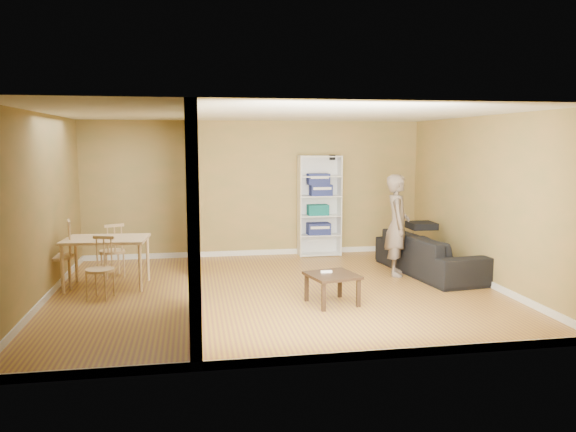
{
  "coord_description": "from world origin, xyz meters",
  "views": [
    {
      "loc": [
        -1.2,
        -7.99,
        2.2
      ],
      "look_at": [
        0.2,
        0.2,
        1.1
      ],
      "focal_mm": 35.0,
      "sensor_mm": 36.0,
      "label": 1
    }
  ],
  "objects_px": {
    "person": "(398,216)",
    "chair_far": "(112,250)",
    "chair_near": "(100,268)",
    "bookshelf": "(319,205)",
    "chair_left": "(57,255)",
    "coffee_table": "(332,279)",
    "sofa": "(430,248)",
    "dining_table": "(106,243)"
  },
  "relations": [
    {
      "from": "chair_near",
      "to": "bookshelf",
      "type": "bearing_deg",
      "value": 51.45
    },
    {
      "from": "bookshelf",
      "to": "coffee_table",
      "type": "xyz_separation_m",
      "value": [
        -0.57,
        -3.35,
        -0.62
      ]
    },
    {
      "from": "chair_near",
      "to": "chair_far",
      "type": "relative_size",
      "value": 0.98
    },
    {
      "from": "sofa",
      "to": "person",
      "type": "distance_m",
      "value": 0.8
    },
    {
      "from": "person",
      "to": "chair_near",
      "type": "bearing_deg",
      "value": 115.65
    },
    {
      "from": "dining_table",
      "to": "chair_far",
      "type": "distance_m",
      "value": 0.71
    },
    {
      "from": "sofa",
      "to": "person",
      "type": "relative_size",
      "value": 1.17
    },
    {
      "from": "sofa",
      "to": "bookshelf",
      "type": "relative_size",
      "value": 1.18
    },
    {
      "from": "sofa",
      "to": "dining_table",
      "type": "relative_size",
      "value": 1.9
    },
    {
      "from": "bookshelf",
      "to": "chair_left",
      "type": "bearing_deg",
      "value": -157.08
    },
    {
      "from": "sofa",
      "to": "chair_far",
      "type": "bearing_deg",
      "value": 75.07
    },
    {
      "from": "coffee_table",
      "to": "chair_left",
      "type": "height_order",
      "value": "chair_left"
    },
    {
      "from": "person",
      "to": "dining_table",
      "type": "height_order",
      "value": "person"
    },
    {
      "from": "chair_left",
      "to": "chair_far",
      "type": "bearing_deg",
      "value": 119.46
    },
    {
      "from": "coffee_table",
      "to": "dining_table",
      "type": "height_order",
      "value": "dining_table"
    },
    {
      "from": "sofa",
      "to": "chair_near",
      "type": "xyz_separation_m",
      "value": [
        -5.21,
        -0.64,
        0.0
      ]
    },
    {
      "from": "sofa",
      "to": "chair_far",
      "type": "distance_m",
      "value": 5.26
    },
    {
      "from": "sofa",
      "to": "chair_left",
      "type": "bearing_deg",
      "value": 82.39
    },
    {
      "from": "coffee_table",
      "to": "dining_table",
      "type": "distance_m",
      "value": 3.5
    },
    {
      "from": "coffee_table",
      "to": "chair_left",
      "type": "bearing_deg",
      "value": 159.19
    },
    {
      "from": "bookshelf",
      "to": "chair_left",
      "type": "height_order",
      "value": "bookshelf"
    },
    {
      "from": "sofa",
      "to": "chair_near",
      "type": "relative_size",
      "value": 2.62
    },
    {
      "from": "sofa",
      "to": "chair_left",
      "type": "relative_size",
      "value": 2.22
    },
    {
      "from": "person",
      "to": "chair_left",
      "type": "height_order",
      "value": "person"
    },
    {
      "from": "coffee_table",
      "to": "chair_far",
      "type": "xyz_separation_m",
      "value": [
        -3.17,
        2.14,
        0.09
      ]
    },
    {
      "from": "chair_left",
      "to": "chair_far",
      "type": "distance_m",
      "value": 0.97
    },
    {
      "from": "sofa",
      "to": "chair_far",
      "type": "xyz_separation_m",
      "value": [
        -5.22,
        0.68,
        0.01
      ]
    },
    {
      "from": "chair_left",
      "to": "coffee_table",
      "type": "bearing_deg",
      "value": 55.01
    },
    {
      "from": "sofa",
      "to": "chair_near",
      "type": "height_order",
      "value": "same"
    },
    {
      "from": "sofa",
      "to": "coffee_table",
      "type": "height_order",
      "value": "sofa"
    },
    {
      "from": "dining_table",
      "to": "chair_left",
      "type": "distance_m",
      "value": 0.73
    },
    {
      "from": "coffee_table",
      "to": "chair_near",
      "type": "relative_size",
      "value": 0.72
    },
    {
      "from": "sofa",
      "to": "dining_table",
      "type": "distance_m",
      "value": 5.21
    },
    {
      "from": "dining_table",
      "to": "chair_left",
      "type": "relative_size",
      "value": 1.17
    },
    {
      "from": "bookshelf",
      "to": "dining_table",
      "type": "xyz_separation_m",
      "value": [
        -3.73,
        -1.88,
        -0.29
      ]
    },
    {
      "from": "person",
      "to": "chair_far",
      "type": "bearing_deg",
      "value": 99.42
    },
    {
      "from": "dining_table",
      "to": "chair_near",
      "type": "distance_m",
      "value": 0.7
    },
    {
      "from": "person",
      "to": "bookshelf",
      "type": "xyz_separation_m",
      "value": [
        -0.9,
        1.88,
        -0.01
      ]
    },
    {
      "from": "chair_near",
      "to": "chair_far",
      "type": "height_order",
      "value": "chair_far"
    },
    {
      "from": "chair_near",
      "to": "chair_far",
      "type": "xyz_separation_m",
      "value": [
        -0.01,
        1.32,
        0.01
      ]
    },
    {
      "from": "chair_left",
      "to": "person",
      "type": "bearing_deg",
      "value": 75.81
    },
    {
      "from": "chair_near",
      "to": "dining_table",
      "type": "bearing_deg",
      "value": 107.0
    }
  ]
}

